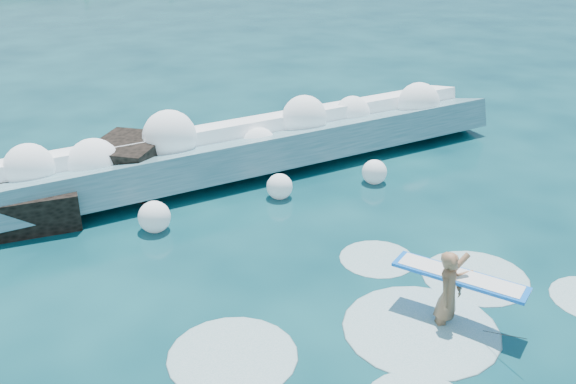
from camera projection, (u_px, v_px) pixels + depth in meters
The scene contains 6 objects.
ground at pixel (273, 298), 12.82m from camera, with size 200.00×200.00×0.00m, color #062B37.
breaking_wave at pixel (214, 155), 18.48m from camera, with size 18.54×2.86×1.60m.
rock_cluster at pixel (15, 198), 15.99m from camera, with size 8.63×3.46×1.50m.
surfer_with_board at pixel (451, 292), 11.81m from camera, with size 1.66×2.94×1.82m.
wave_spray at pixel (223, 140), 18.22m from camera, with size 15.30×4.18×2.06m.
surf_foam at pixel (409, 320), 12.15m from camera, with size 9.04×5.70×0.15m.
Camera 1 is at (-5.12, -9.49, 7.25)m, focal length 40.00 mm.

